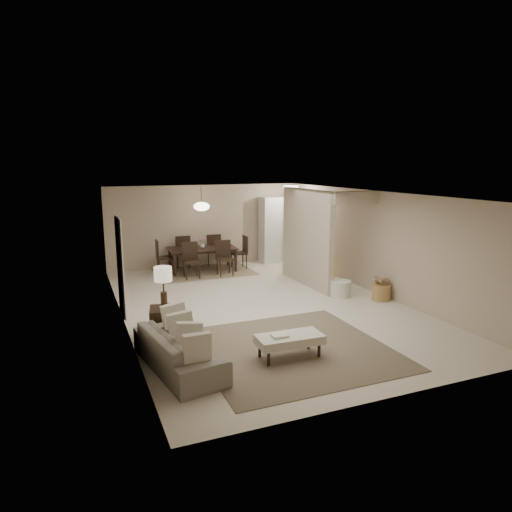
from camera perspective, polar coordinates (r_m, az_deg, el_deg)
name	(u,v)px	position (r m, az deg, el deg)	size (l,w,h in m)	color
floor	(261,305)	(10.37, 0.68, -6.15)	(9.00, 9.00, 0.00)	beige
ceiling	(262,194)	(9.90, 0.71, 7.78)	(9.00, 9.00, 0.00)	white
back_wall	(205,226)	(14.26, -6.37, 3.80)	(6.00, 6.00, 0.00)	#BAA68D
left_wall	(121,262)	(9.33, -16.53, -0.69)	(9.00, 9.00, 0.00)	#BAA68D
right_wall	(374,242)	(11.54, 14.55, 1.69)	(9.00, 9.00, 0.00)	#BAA68D
partition	(307,238)	(11.94, 6.33, 2.31)	(0.15, 2.50, 2.50)	#BAA68D
doorway	(120,267)	(9.97, -16.65, -1.29)	(0.04, 0.90, 2.04)	black
pantry_cabinet	(279,229)	(14.78, 2.83, 3.35)	(1.20, 0.55, 2.10)	silver
flush_light	(291,187)	(13.77, 4.39, 8.63)	(0.44, 0.44, 0.05)	white
living_rug	(292,349)	(8.05, 4.52, -11.47)	(3.20, 3.20, 0.01)	brown
sofa	(179,350)	(7.33, -9.65, -11.51)	(0.80, 2.05, 0.60)	gray
ottoman_bench	(290,340)	(7.60, 4.22, -10.40)	(1.10, 0.53, 0.39)	beige
side_table	(165,323)	(8.56, -11.31, -8.21)	(0.53, 0.53, 0.58)	black
table_lamp	(163,278)	(8.31, -11.54, -2.68)	(0.32, 0.32, 0.76)	#402D1B
round_pouf	(340,289)	(11.14, 10.51, -4.05)	(0.50, 0.50, 0.39)	beige
wicker_basket	(381,292)	(11.09, 15.36, -4.40)	(0.43, 0.43, 0.37)	olive
dining_rug	(203,271)	(13.64, -6.63, -1.87)	(2.80, 2.10, 0.01)	#826E51
dining_table	(203,260)	(13.57, -6.67, -0.46)	(1.99, 1.11, 0.70)	black
dining_chairs	(203,255)	(13.54, -6.68, 0.16)	(2.70, 2.01, 1.00)	black
vase	(202,245)	(13.49, -6.71, 1.31)	(0.15, 0.15, 0.15)	silver
yellow_mat	(318,275)	(13.14, 7.78, -2.42)	(0.83, 0.51, 0.01)	yellow
pendant_light	(202,207)	(13.33, -6.83, 6.16)	(0.46, 0.46, 0.71)	#402D1B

